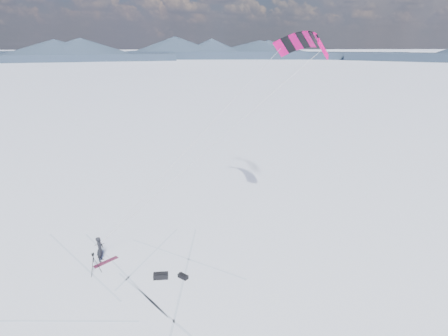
{
  "coord_description": "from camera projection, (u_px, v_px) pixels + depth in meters",
  "views": [
    {
      "loc": [
        4.72,
        -18.98,
        12.77
      ],
      "look_at": [
        7.44,
        4.0,
        5.07
      ],
      "focal_mm": 30.0,
      "sensor_mm": 36.0,
      "label": 1
    }
  ],
  "objects": [
    {
      "name": "snowkiter",
      "position": [
        101.0,
        261.0,
        23.16
      ],
      "size": [
        0.43,
        0.62,
        1.64
      ],
      "primitive_type": "imported",
      "rotation": [
        0.0,
        0.0,
        1.5
      ],
      "color": "black",
      "rests_on": "ground"
    },
    {
      "name": "power_kite",
      "position": [
        303.0,
        45.0,
        24.44
      ],
      "size": [
        14.69,
        6.64,
        12.43
      ],
      "color": "#D30463",
      "rests_on": "ground"
    },
    {
      "name": "snow_tracks",
      "position": [
        109.0,
        278.0,
        21.43
      ],
      "size": [
        17.62,
        10.25,
        0.01
      ],
      "color": "#AEBCD1",
      "rests_on": "ground"
    },
    {
      "name": "gear_bag_a",
      "position": [
        161.0,
        276.0,
        21.39
      ],
      "size": [
        0.84,
        0.41,
        0.37
      ],
      "rotation": [
        0.0,
        0.0,
        -0.02
      ],
      "color": "black",
      "rests_on": "ground"
    },
    {
      "name": "ground",
      "position": [
        103.0,
        279.0,
        21.39
      ],
      "size": [
        1800.0,
        1800.0,
        0.0
      ],
      "primitive_type": "plane",
      "color": "white"
    },
    {
      "name": "tripod",
      "position": [
        94.0,
        261.0,
        21.62
      ],
      "size": [
        0.65,
        0.69,
        1.32
      ],
      "rotation": [
        0.0,
        0.0,
        0.15
      ],
      "color": "black",
      "rests_on": "ground"
    },
    {
      "name": "gear_bag_b",
      "position": [
        183.0,
        276.0,
        21.41
      ],
      "size": [
        0.63,
        0.63,
        0.28
      ],
      "rotation": [
        0.0,
        0.0,
        -0.78
      ],
      "color": "black",
      "rests_on": "ground"
    },
    {
      "name": "snowboard",
      "position": [
        106.0,
        262.0,
        22.99
      ],
      "size": [
        1.4,
        1.27,
        0.04
      ],
      "primitive_type": "cube",
      "rotation": [
        0.0,
        0.0,
        0.71
      ],
      "color": "maroon",
      "rests_on": "ground"
    },
    {
      "name": "horizon_hills",
      "position": [
        96.0,
        220.0,
        20.22
      ],
      "size": [
        704.84,
        706.81,
        8.98
      ],
      "color": "#192432",
      "rests_on": "ground"
    }
  ]
}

